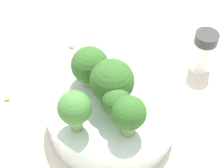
% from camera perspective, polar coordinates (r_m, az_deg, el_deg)
% --- Properties ---
extents(ground_plane, '(3.00, 3.00, 0.00)m').
position_cam_1_polar(ground_plane, '(0.49, 0.00, -6.05)').
color(ground_plane, beige).
extents(bowl, '(0.16, 0.16, 0.05)m').
position_cam_1_polar(bowl, '(0.47, 0.00, -4.39)').
color(bowl, silver).
rests_on(bowl, ground_plane).
extents(broccoli_floret_0, '(0.03, 0.03, 0.05)m').
position_cam_1_polar(broccoli_floret_0, '(0.41, 0.62, -2.84)').
color(broccoli_floret_0, '#8EB770').
rests_on(broccoli_floret_0, bowl).
extents(broccoli_floret_1, '(0.05, 0.05, 0.05)m').
position_cam_1_polar(broccoli_floret_1, '(0.45, -3.39, 2.75)').
color(broccoli_floret_1, '#84AD66').
rests_on(broccoli_floret_1, bowl).
extents(broccoli_floret_2, '(0.05, 0.05, 0.06)m').
position_cam_1_polar(broccoli_floret_2, '(0.42, 0.67, 0.31)').
color(broccoli_floret_2, '#7A9E5B').
rests_on(broccoli_floret_2, bowl).
extents(broccoli_floret_3, '(0.04, 0.04, 0.05)m').
position_cam_1_polar(broccoli_floret_3, '(0.40, -5.69, -3.83)').
color(broccoli_floret_3, '#7A9E5B').
rests_on(broccoli_floret_3, bowl).
extents(broccoli_floret_4, '(0.04, 0.04, 0.05)m').
position_cam_1_polar(broccoli_floret_4, '(0.40, 2.58, -4.64)').
color(broccoli_floret_4, '#7A9E5B').
rests_on(broccoli_floret_4, bowl).
extents(pepper_shaker, '(0.03, 0.03, 0.06)m').
position_cam_1_polar(pepper_shaker, '(0.54, 13.74, 4.85)').
color(pepper_shaker, silver).
rests_on(pepper_shaker, ground_plane).
extents(almond_crumb_0, '(0.01, 0.01, 0.01)m').
position_cam_1_polar(almond_crumb_0, '(0.58, -6.19, 5.82)').
color(almond_crumb_0, '#AD7F4C').
rests_on(almond_crumb_0, ground_plane).
extents(almond_crumb_3, '(0.01, 0.01, 0.01)m').
position_cam_1_polar(almond_crumb_3, '(0.53, -15.75, -2.12)').
color(almond_crumb_3, '#AD7F4C').
rests_on(almond_crumb_3, ground_plane).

